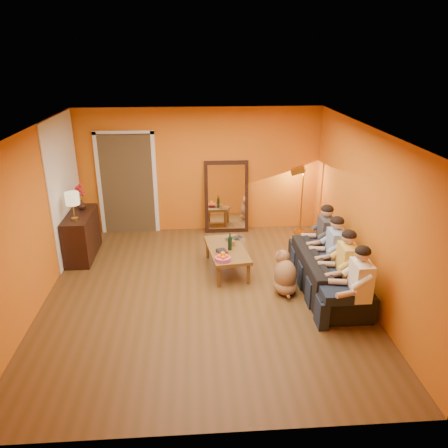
{
  "coord_description": "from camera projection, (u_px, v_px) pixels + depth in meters",
  "views": [
    {
      "loc": [
        -0.11,
        -6.09,
        3.66
      ],
      "look_at": [
        0.35,
        0.5,
        1.0
      ],
      "focal_mm": 35.0,
      "sensor_mm": 36.0,
      "label": 1
    }
  ],
  "objects": [
    {
      "name": "table_lamp",
      "position": [
        73.0,
        206.0,
        7.61
      ],
      "size": [
        0.24,
        0.24,
        0.51
      ],
      "primitive_type": null,
      "color": "beige",
      "rests_on": "sideboard"
    },
    {
      "name": "person_mid_right",
      "position": [
        335.0,
        252.0,
        7.04
      ],
      "size": [
        0.7,
        0.44,
        1.22
      ],
      "primitive_type": null,
      "color": "#849DCC",
      "rests_on": "sofa"
    },
    {
      "name": "laptop",
      "position": [
        235.0,
        239.0,
        7.95
      ],
      "size": [
        0.38,
        0.33,
        0.03
      ],
      "primitive_type": "imported",
      "rotation": [
        0.0,
        0.0,
        0.43
      ],
      "color": "black",
      "rests_on": "coffee_table"
    },
    {
      "name": "wine_bottle",
      "position": [
        230.0,
        241.0,
        7.52
      ],
      "size": [
        0.07,
        0.07,
        0.31
      ],
      "primitive_type": "cylinder",
      "color": "black",
      "rests_on": "coffee_table"
    },
    {
      "name": "vase",
      "position": [
        82.0,
        205.0,
        8.18
      ],
      "size": [
        0.17,
        0.17,
        0.18
      ],
      "primitive_type": "imported",
      "color": "black",
      "rests_on": "sideboard"
    },
    {
      "name": "doorway_recess",
      "position": [
        128.0,
        183.0,
        9.14
      ],
      "size": [
        1.06,
        0.3,
        2.1
      ],
      "primitive_type": "cube",
      "color": "#3F2D19",
      "rests_on": "floor"
    },
    {
      "name": "room_shell",
      "position": [
        202.0,
        210.0,
        6.87
      ],
      "size": [
        5.0,
        5.5,
        2.6
      ],
      "color": "brown",
      "rests_on": "ground"
    },
    {
      "name": "door_header",
      "position": [
        123.0,
        132.0,
        8.63
      ],
      "size": [
        1.22,
        0.06,
        0.08
      ],
      "primitive_type": "cube",
      "color": "white",
      "rests_on": "wall_back"
    },
    {
      "name": "book_lower",
      "position": [
        217.0,
        253.0,
        7.42
      ],
      "size": [
        0.22,
        0.27,
        0.02
      ],
      "primitive_type": "imported",
      "rotation": [
        0.0,
        0.0,
        0.17
      ],
      "color": "black",
      "rests_on": "coffee_table"
    },
    {
      "name": "white_accent",
      "position": [
        65.0,
        187.0,
        7.99
      ],
      "size": [
        0.02,
        1.9,
        2.58
      ],
      "primitive_type": "cube",
      "color": "white",
      "rests_on": "wall_left"
    },
    {
      "name": "dog",
      "position": [
        285.0,
        272.0,
        6.97
      ],
      "size": [
        0.44,
        0.63,
        0.7
      ],
      "primitive_type": null,
      "rotation": [
        0.0,
        0.0,
        -0.1
      ],
      "color": "olive",
      "rests_on": "floor"
    },
    {
      "name": "flowers",
      "position": [
        80.0,
        190.0,
        8.08
      ],
      "size": [
        0.17,
        0.17,
        0.51
      ],
      "primitive_type": null,
      "color": "red",
      "rests_on": "vase"
    },
    {
      "name": "floor_lamp",
      "position": [
        302.0,
        201.0,
        9.06
      ],
      "size": [
        0.35,
        0.31,
        1.44
      ],
      "primitive_type": null,
      "rotation": [
        0.0,
        0.0,
        -0.28
      ],
      "color": "gold",
      "rests_on": "floor"
    },
    {
      "name": "person_mid_left",
      "position": [
        347.0,
        268.0,
        6.53
      ],
      "size": [
        0.7,
        0.44,
        1.22
      ],
      "primitive_type": null,
      "color": "gold",
      "rests_on": "sofa"
    },
    {
      "name": "book_mid",
      "position": [
        218.0,
        252.0,
        7.42
      ],
      "size": [
        0.23,
        0.26,
        0.02
      ],
      "primitive_type": "imported",
      "rotation": [
        0.0,
        0.0,
        -0.4
      ],
      "color": "red",
      "rests_on": "book_lower"
    },
    {
      "name": "coffee_table",
      "position": [
        227.0,
        259.0,
        7.69
      ],
      "size": [
        0.78,
        1.29,
        0.42
      ],
      "primitive_type": null,
      "rotation": [
        0.0,
        0.0,
        0.13
      ],
      "color": "brown",
      "rests_on": "floor"
    },
    {
      "name": "sofa",
      "position": [
        328.0,
        272.0,
        7.05
      ],
      "size": [
        2.15,
        0.84,
        0.63
      ],
      "primitive_type": "imported",
      "rotation": [
        0.0,
        0.0,
        1.57
      ],
      "color": "black",
      "rests_on": "floor"
    },
    {
      "name": "door_jamb_left",
      "position": [
        100.0,
        185.0,
        9.0
      ],
      "size": [
        0.08,
        0.06,
        2.2
      ],
      "primitive_type": "cube",
      "color": "white",
      "rests_on": "wall_back"
    },
    {
      "name": "book_upper",
      "position": [
        217.0,
        251.0,
        7.39
      ],
      "size": [
        0.19,
        0.23,
        0.02
      ],
      "primitive_type": "imported",
      "rotation": [
        0.0,
        0.0,
        0.23
      ],
      "color": "black",
      "rests_on": "book_mid"
    },
    {
      "name": "mirror_frame",
      "position": [
        226.0,
        197.0,
        9.2
      ],
      "size": [
        0.92,
        0.27,
        1.51
      ],
      "primitive_type": "cube",
      "rotation": [
        -0.14,
        0.0,
        0.0
      ],
      "color": "black",
      "rests_on": "floor"
    },
    {
      "name": "person_far_left",
      "position": [
        360.0,
        286.0,
        6.02
      ],
      "size": [
        0.7,
        0.44,
        1.22
      ],
      "primitive_type": null,
      "color": "white",
      "rests_on": "sofa"
    },
    {
      "name": "door_jamb_right",
      "position": [
        155.0,
        184.0,
        9.07
      ],
      "size": [
        0.08,
        0.06,
        2.2
      ],
      "primitive_type": "cube",
      "color": "white",
      "rests_on": "wall_back"
    },
    {
      "name": "fruit_bowl",
      "position": [
        223.0,
        256.0,
        7.16
      ],
      "size": [
        0.26,
        0.26,
        0.16
      ],
      "primitive_type": null,
      "color": "#D14991",
      "rests_on": "coffee_table"
    },
    {
      "name": "sideboard",
      "position": [
        82.0,
        235.0,
        8.15
      ],
      "size": [
        0.44,
        1.18,
        0.85
      ],
      "primitive_type": "cube",
      "color": "black",
      "rests_on": "floor"
    },
    {
      "name": "tumbler",
      "position": [
        233.0,
        243.0,
        7.72
      ],
      "size": [
        0.11,
        0.11,
        0.09
      ],
      "primitive_type": "imported",
      "rotation": [
        0.0,
        0.0,
        0.21
      ],
      "color": "#B27F3F",
      "rests_on": "coffee_table"
    },
    {
      "name": "person_far_right",
      "position": [
        326.0,
        238.0,
        7.55
      ],
      "size": [
        0.7,
        0.44,
        1.22
      ],
      "primitive_type": null,
      "color": "#35353A",
      "rests_on": "sofa"
    },
    {
      "name": "mirror_glass",
      "position": [
        227.0,
        197.0,
        9.16
      ],
      "size": [
        0.78,
        0.21,
        1.35
      ],
      "primitive_type": "cube",
      "rotation": [
        -0.14,
        0.0,
        0.0
      ],
      "color": "white",
      "rests_on": "mirror_frame"
    }
  ]
}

